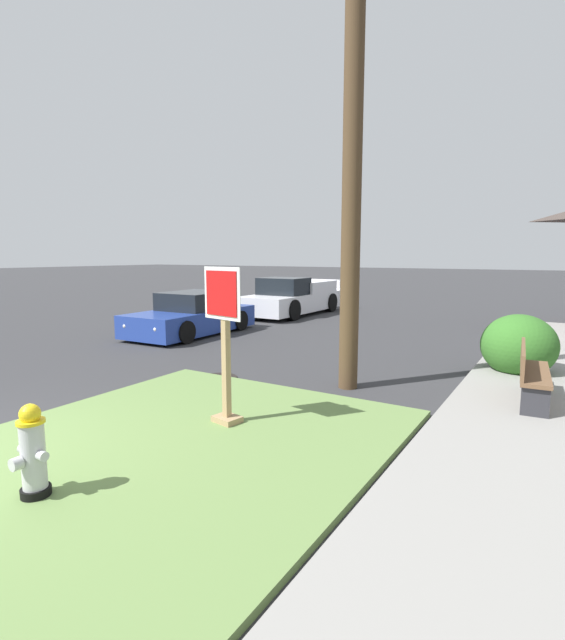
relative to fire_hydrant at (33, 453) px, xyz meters
The scene contains 10 objects.
grass_corner_patch 1.71m from the fire_hydrant, 83.67° to the left, with size 4.82×5.55×0.08m, color #668447.
sidewalk_strip 7.31m from the fire_hydrant, 58.67° to the left, with size 2.20×18.37×0.12m, color gray.
fire_hydrant is the anchor object (origin of this frame).
stop_sign 2.58m from the fire_hydrant, 82.54° to the left, with size 0.68×0.34×2.11m.
manhole_cover 4.72m from the fire_hydrant, 107.60° to the left, with size 0.70×0.70×0.02m, color black.
parked_sedan_blue 9.61m from the fire_hydrant, 123.51° to the left, with size 2.07×4.20×1.25m.
pickup_truck_white 14.41m from the fire_hydrant, 110.56° to the left, with size 2.07×5.23×1.48m.
street_bench 6.73m from the fire_hydrant, 55.80° to the left, with size 0.53×1.71×0.85m.
utility_pole 6.65m from the fire_hydrant, 79.49° to the left, with size 1.61×0.33×8.88m.
shrub_by_curb 8.36m from the fire_hydrant, 65.60° to the left, with size 1.39×1.39×1.21m, color #346E26.
Camera 1 is at (6.04, -2.04, 2.35)m, focal length 26.13 mm.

